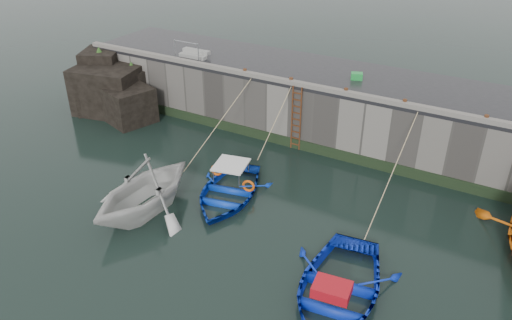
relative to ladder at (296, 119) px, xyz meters
The scene contains 20 objects.
ground 10.24m from the ladder, 78.60° to the right, with size 120.00×120.00×0.00m, color black.
quay_back 3.27m from the ladder, 52.28° to the left, with size 30.00×5.00×3.00m, color slate.
road_back 3.59m from the ladder, 52.28° to the left, with size 30.00×5.00×0.16m, color black.
kerb_back 2.62m from the ladder, ahead, with size 30.00×0.30×0.20m, color slate.
algae_back 2.41m from the ladder, ahead, with size 30.00×0.08×0.50m, color black.
rock_outcrop 10.95m from the ladder, behind, with size 5.85×4.24×3.41m.
ladder is the anchor object (origin of this frame).
boat_near_white 8.30m from the ladder, 110.23° to the right, with size 4.32×5.01×2.64m, color silver.
boat_near_white_rope 4.11m from the ladder, 138.08° to the right, with size 0.04×5.84×3.10m, color tan, non-canonical shape.
boat_near_blue 5.46m from the ladder, 96.24° to the right, with size 3.31×4.64×0.96m, color #0D39C3.
boat_near_blue_rope 2.13m from the ladder, 113.56° to the right, with size 0.04×3.80×3.10m, color tan, non-canonical shape.
boat_near_navy 10.02m from the ladder, 56.48° to the right, with size 3.76×5.26×1.09m, color #0C2ABF.
boat_near_navy_rope 6.36m from the ladder, 27.40° to the right, with size 0.04×6.39×3.10m, color tan, non-canonical shape.
fish_crate 3.54m from the ladder, 50.58° to the left, with size 0.54×0.40×0.31m, color green.
railing 7.10m from the ladder, 168.83° to the left, with size 1.60×1.05×1.00m.
bollard_a 3.47m from the ladder, behind, with size 0.18×0.18×0.28m, color #3F1E0F.
bollard_b 1.81m from the ladder, 146.14° to the left, with size 0.18×0.18×0.28m, color #3F1E0F.
bollard_c 2.81m from the ladder, ahead, with size 0.18×0.18×0.28m, color #3F1E0F.
bollard_d 5.11m from the ladder, ahead, with size 0.18×0.18×0.28m, color #3F1E0F.
bollard_e 8.19m from the ladder, ahead, with size 0.18×0.18×0.28m, color #3F1E0F.
Camera 1 is at (7.04, -9.65, 11.40)m, focal length 35.00 mm.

